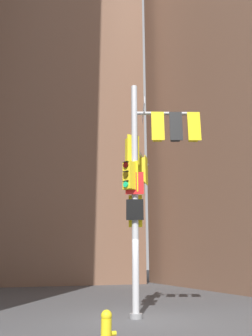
# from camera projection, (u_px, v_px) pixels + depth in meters

# --- Properties ---
(ground) EXTENTS (120.00, 120.00, 0.00)m
(ground) POSITION_uv_depth(u_px,v_px,m) (136.00, 319.00, 10.44)
(ground) COLOR #474749
(building_mid_block) EXTENTS (14.28, 14.28, 36.93)m
(building_mid_block) POSITION_uv_depth(u_px,v_px,m) (59.00, 105.00, 36.04)
(building_mid_block) COLOR brown
(building_mid_block) RESTS_ON ground
(signal_pole_assembly) EXTENTS (2.90, 3.02, 8.40)m
(signal_pole_assembly) POSITION_uv_depth(u_px,v_px,m) (147.00, 167.00, 12.03)
(signal_pole_assembly) COLOR #B2B2B5
(signal_pole_assembly) RESTS_ON ground
(fire_hydrant) EXTENTS (0.33, 0.23, 0.81)m
(fire_hydrant) POSITION_uv_depth(u_px,v_px,m) (106.00, 330.00, 6.65)
(fire_hydrant) COLOR yellow
(fire_hydrant) RESTS_ON ground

